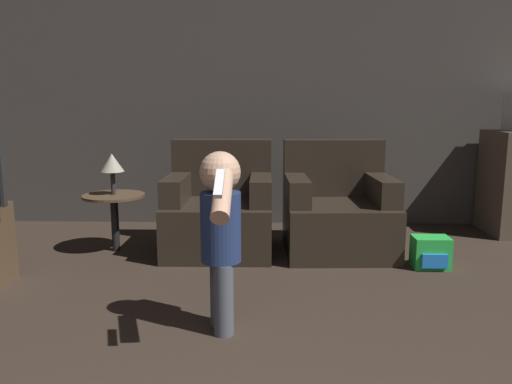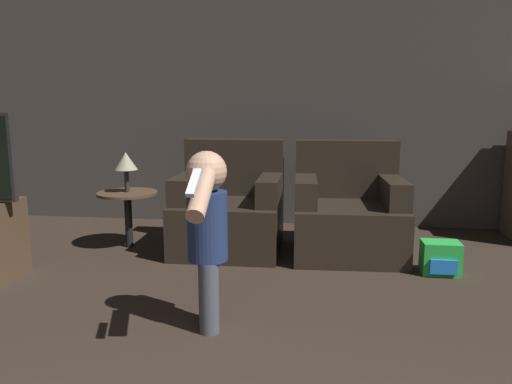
% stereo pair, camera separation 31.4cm
% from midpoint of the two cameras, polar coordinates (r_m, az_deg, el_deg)
% --- Properties ---
extents(wall_back, '(8.40, 0.05, 2.60)m').
position_cam_midpoint_polar(wall_back, '(4.78, -1.80, 11.88)').
color(wall_back, '#423D38').
rests_on(wall_back, ground_plane).
extents(armchair_left, '(0.82, 0.78, 0.86)m').
position_cam_midpoint_polar(armchair_left, '(3.95, -6.45, -2.30)').
color(armchair_left, black).
rests_on(armchair_left, ground_plane).
extents(armchair_right, '(0.84, 0.81, 0.86)m').
position_cam_midpoint_polar(armchair_right, '(3.94, 7.04, -2.37)').
color(armchair_right, black).
rests_on(armchair_right, ground_plane).
extents(person_toddler, '(0.20, 0.62, 0.92)m').
position_cam_midpoint_polar(person_toddler, '(2.49, -7.69, -4.07)').
color(person_toddler, '#474C56').
rests_on(person_toddler, ground_plane).
extents(toy_backpack, '(0.25, 0.20, 0.22)m').
position_cam_midpoint_polar(toy_backpack, '(3.70, 17.07, -6.67)').
color(toy_backpack, green).
rests_on(toy_backpack, ground_plane).
extents(side_table, '(0.48, 0.48, 0.45)m').
position_cam_midpoint_polar(side_table, '(4.08, -18.06, -1.23)').
color(side_table, black).
rests_on(side_table, ground_plane).
extents(lamp, '(0.18, 0.18, 0.32)m').
position_cam_midpoint_polar(lamp, '(4.04, -18.30, 3.09)').
color(lamp, '#262626').
rests_on(lamp, side_table).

